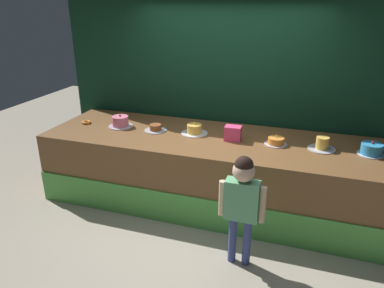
{
  "coord_description": "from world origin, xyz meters",
  "views": [
    {
      "loc": [
        1.1,
        -3.47,
        2.53
      ],
      "look_at": [
        -0.18,
        0.39,
        0.9
      ],
      "focal_mm": 33.89,
      "sensor_mm": 36.0,
      "label": 1
    }
  ],
  "objects_px": {
    "child_figure": "(242,197)",
    "cake_far_left": "(120,122)",
    "donut": "(86,122)",
    "cake_left": "(156,128)",
    "pink_box": "(233,133)",
    "cake_center_left": "(194,130)",
    "cake_center_right": "(276,141)",
    "cake_right": "(322,144)",
    "cake_far_right": "(371,149)"
  },
  "relations": [
    {
      "from": "child_figure",
      "to": "cake_far_left",
      "type": "relative_size",
      "value": 3.59
    },
    {
      "from": "donut",
      "to": "cake_left",
      "type": "xyz_separation_m",
      "value": [
        1.04,
        0.03,
        0.02
      ]
    },
    {
      "from": "pink_box",
      "to": "cake_center_left",
      "type": "relative_size",
      "value": 0.59
    },
    {
      "from": "donut",
      "to": "cake_center_right",
      "type": "relative_size",
      "value": 0.47
    },
    {
      "from": "cake_left",
      "to": "child_figure",
      "type": "bearing_deg",
      "value": -38.63
    },
    {
      "from": "pink_box",
      "to": "cake_far_left",
      "type": "xyz_separation_m",
      "value": [
        -1.57,
        0.02,
        -0.02
      ]
    },
    {
      "from": "cake_far_left",
      "to": "cake_left",
      "type": "bearing_deg",
      "value": -0.49
    },
    {
      "from": "child_figure",
      "to": "cake_center_left",
      "type": "relative_size",
      "value": 3.47
    },
    {
      "from": "donut",
      "to": "cake_far_left",
      "type": "height_order",
      "value": "cake_far_left"
    },
    {
      "from": "cake_left",
      "to": "cake_center_right",
      "type": "relative_size",
      "value": 1.09
    },
    {
      "from": "donut",
      "to": "cake_center_left",
      "type": "xyz_separation_m",
      "value": [
        1.57,
        0.09,
        0.04
      ]
    },
    {
      "from": "pink_box",
      "to": "cake_center_right",
      "type": "relative_size",
      "value": 0.74
    },
    {
      "from": "donut",
      "to": "cake_right",
      "type": "bearing_deg",
      "value": 1.0
    },
    {
      "from": "cake_far_left",
      "to": "pink_box",
      "type": "bearing_deg",
      "value": -0.68
    },
    {
      "from": "cake_far_left",
      "to": "cake_center_left",
      "type": "height_order",
      "value": "cake_center_left"
    },
    {
      "from": "pink_box",
      "to": "cake_right",
      "type": "xyz_separation_m",
      "value": [
        1.04,
        0.04,
        -0.03
      ]
    },
    {
      "from": "child_figure",
      "to": "cake_far_left",
      "type": "height_order",
      "value": "child_figure"
    },
    {
      "from": "donut",
      "to": "cake_far_right",
      "type": "xyz_separation_m",
      "value": [
        3.66,
        0.06,
        0.05
      ]
    },
    {
      "from": "donut",
      "to": "cake_left",
      "type": "relative_size",
      "value": 0.43
    },
    {
      "from": "child_figure",
      "to": "cake_far_right",
      "type": "height_order",
      "value": "child_figure"
    },
    {
      "from": "cake_far_left",
      "to": "donut",
      "type": "bearing_deg",
      "value": -176.06
    },
    {
      "from": "child_figure",
      "to": "cake_right",
      "type": "bearing_deg",
      "value": 58.11
    },
    {
      "from": "donut",
      "to": "cake_far_right",
      "type": "relative_size",
      "value": 0.45
    },
    {
      "from": "cake_right",
      "to": "cake_far_right",
      "type": "height_order",
      "value": "cake_far_right"
    },
    {
      "from": "cake_far_left",
      "to": "cake_right",
      "type": "relative_size",
      "value": 1.05
    },
    {
      "from": "child_figure",
      "to": "cake_center_right",
      "type": "bearing_deg",
      "value": 80.76
    },
    {
      "from": "cake_far_left",
      "to": "cake_right",
      "type": "distance_m",
      "value": 2.61
    },
    {
      "from": "cake_left",
      "to": "pink_box",
      "type": "bearing_deg",
      "value": -0.77
    },
    {
      "from": "cake_far_left",
      "to": "cake_center_right",
      "type": "xyz_separation_m",
      "value": [
        2.09,
        0.0,
        -0.03
      ]
    },
    {
      "from": "pink_box",
      "to": "donut",
      "type": "distance_m",
      "value": 2.09
    },
    {
      "from": "donut",
      "to": "cake_right",
      "type": "distance_m",
      "value": 3.14
    },
    {
      "from": "cake_center_left",
      "to": "cake_far_right",
      "type": "distance_m",
      "value": 2.09
    },
    {
      "from": "cake_left",
      "to": "cake_far_right",
      "type": "bearing_deg",
      "value": 0.71
    },
    {
      "from": "donut",
      "to": "cake_far_right",
      "type": "distance_m",
      "value": 3.66
    },
    {
      "from": "cake_center_left",
      "to": "child_figure",
      "type": "bearing_deg",
      "value": -53.46
    },
    {
      "from": "cake_center_left",
      "to": "cake_right",
      "type": "height_order",
      "value": "cake_center_left"
    },
    {
      "from": "cake_center_left",
      "to": "cake_right",
      "type": "bearing_deg",
      "value": -1.28
    },
    {
      "from": "child_figure",
      "to": "cake_center_left",
      "type": "xyz_separation_m",
      "value": [
        -0.86,
        1.17,
        0.19
      ]
    },
    {
      "from": "child_figure",
      "to": "pink_box",
      "type": "relative_size",
      "value": 5.93
    },
    {
      "from": "cake_center_right",
      "to": "cake_right",
      "type": "bearing_deg",
      "value": 1.88
    },
    {
      "from": "cake_center_right",
      "to": "cake_far_right",
      "type": "xyz_separation_m",
      "value": [
        1.04,
        0.03,
        0.02
      ]
    },
    {
      "from": "cake_left",
      "to": "donut",
      "type": "bearing_deg",
      "value": -178.27
    },
    {
      "from": "pink_box",
      "to": "cake_right",
      "type": "relative_size",
      "value": 0.63
    },
    {
      "from": "cake_far_left",
      "to": "cake_center_right",
      "type": "height_order",
      "value": "cake_far_left"
    },
    {
      "from": "child_figure",
      "to": "pink_box",
      "type": "xyz_separation_m",
      "value": [
        -0.34,
        1.09,
        0.23
      ]
    },
    {
      "from": "pink_box",
      "to": "cake_far_right",
      "type": "distance_m",
      "value": 1.57
    },
    {
      "from": "child_figure",
      "to": "cake_left",
      "type": "distance_m",
      "value": 1.78
    },
    {
      "from": "cake_center_right",
      "to": "donut",
      "type": "bearing_deg",
      "value": -179.18
    },
    {
      "from": "pink_box",
      "to": "cake_center_right",
      "type": "xyz_separation_m",
      "value": [
        0.52,
        0.02,
        -0.05
      ]
    },
    {
      "from": "cake_left",
      "to": "cake_far_right",
      "type": "distance_m",
      "value": 2.61
    }
  ]
}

